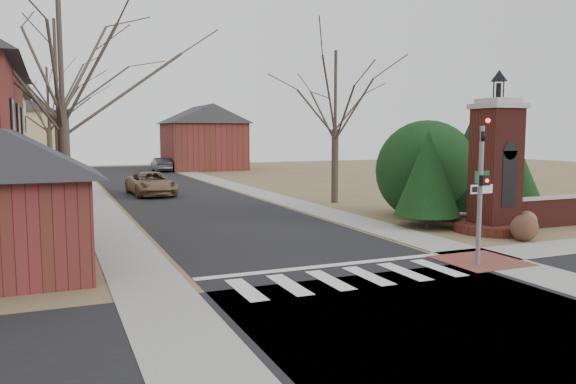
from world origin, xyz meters
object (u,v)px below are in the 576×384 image
sign_post (481,195)px  pickup_truck (151,184)px  brick_gate_monument (495,179)px  distant_car (161,165)px  traffic_signal_pole (481,180)px

sign_post → pickup_truck: 23.15m
sign_post → brick_gate_monument: size_ratio=0.42×
pickup_truck → distant_car: size_ratio=1.23×
traffic_signal_pole → brick_gate_monument: 6.47m
traffic_signal_pole → sign_post: traffic_signal_pole is taller
pickup_truck → distant_car: (4.62, 22.12, -0.03)m
traffic_signal_pole → distant_car: size_ratio=1.02×
traffic_signal_pole → pickup_truck: (-5.90, 23.39, -1.84)m
brick_gate_monument → pickup_truck: brick_gate_monument is taller
traffic_signal_pole → brick_gate_monument: (4.70, 4.42, -0.42)m
traffic_signal_pole → pickup_truck: size_ratio=0.83×
pickup_truck → distant_car: 22.59m
traffic_signal_pole → brick_gate_monument: brick_gate_monument is taller
traffic_signal_pole → brick_gate_monument: size_ratio=0.69×
brick_gate_monument → distant_car: brick_gate_monument is taller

